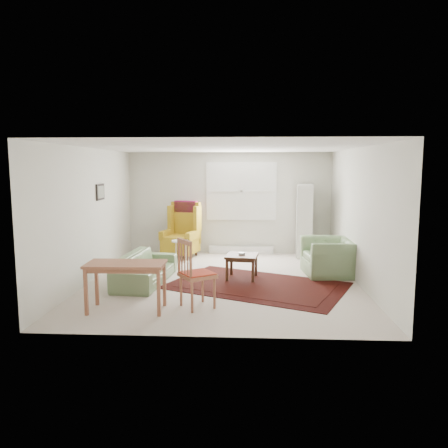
{
  "coord_description": "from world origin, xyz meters",
  "views": [
    {
      "loc": [
        0.44,
        -8.04,
        2.15
      ],
      "look_at": [
        0.0,
        0.3,
        1.05
      ],
      "focal_mm": 35.0,
      "sensor_mm": 36.0,
      "label": 1
    }
  ],
  "objects_px": {
    "armchair": "(330,253)",
    "coffee_table": "(242,267)",
    "desk": "(126,287)",
    "desk_chair": "(197,273)",
    "wingback_chair": "(180,229)",
    "stool": "(180,251)",
    "sofa": "(146,262)",
    "cabinet": "(305,221)"
  },
  "relations": [
    {
      "from": "sofa",
      "to": "coffee_table",
      "type": "bearing_deg",
      "value": -74.62
    },
    {
      "from": "wingback_chair",
      "to": "desk_chair",
      "type": "relative_size",
      "value": 1.24
    },
    {
      "from": "coffee_table",
      "to": "cabinet",
      "type": "bearing_deg",
      "value": 56.08
    },
    {
      "from": "sofa",
      "to": "desk",
      "type": "relative_size",
      "value": 1.62
    },
    {
      "from": "sofa",
      "to": "stool",
      "type": "distance_m",
      "value": 1.83
    },
    {
      "from": "cabinet",
      "to": "desk",
      "type": "relative_size",
      "value": 1.5
    },
    {
      "from": "sofa",
      "to": "cabinet",
      "type": "bearing_deg",
      "value": -47.29
    },
    {
      "from": "desk",
      "to": "coffee_table",
      "type": "bearing_deg",
      "value": 48.85
    },
    {
      "from": "cabinet",
      "to": "coffee_table",
      "type": "bearing_deg",
      "value": -118.36
    },
    {
      "from": "stool",
      "to": "desk",
      "type": "relative_size",
      "value": 0.43
    },
    {
      "from": "sofa",
      "to": "armchair",
      "type": "xyz_separation_m",
      "value": [
        3.54,
        0.77,
        0.05
      ]
    },
    {
      "from": "desk",
      "to": "desk_chair",
      "type": "height_order",
      "value": "desk_chair"
    },
    {
      "from": "sofa",
      "to": "coffee_table",
      "type": "xyz_separation_m",
      "value": [
        1.79,
        0.32,
        -0.14
      ]
    },
    {
      "from": "sofa",
      "to": "desk",
      "type": "distance_m",
      "value": 1.63
    },
    {
      "from": "armchair",
      "to": "desk",
      "type": "xyz_separation_m",
      "value": [
        -3.45,
        -2.4,
        -0.06
      ]
    },
    {
      "from": "stool",
      "to": "cabinet",
      "type": "height_order",
      "value": "cabinet"
    },
    {
      "from": "sofa",
      "to": "wingback_chair",
      "type": "xyz_separation_m",
      "value": [
        0.3,
        2.31,
        0.29
      ]
    },
    {
      "from": "wingback_chair",
      "to": "stool",
      "type": "xyz_separation_m",
      "value": [
        0.07,
        -0.53,
        -0.41
      ]
    },
    {
      "from": "cabinet",
      "to": "armchair",
      "type": "bearing_deg",
      "value": -75.13
    },
    {
      "from": "armchair",
      "to": "stool",
      "type": "relative_size",
      "value": 2.2
    },
    {
      "from": "armchair",
      "to": "cabinet",
      "type": "distance_m",
      "value": 1.81
    },
    {
      "from": "coffee_table",
      "to": "stool",
      "type": "height_order",
      "value": "stool"
    },
    {
      "from": "wingback_chair",
      "to": "sofa",
      "type": "bearing_deg",
      "value": -81.9
    },
    {
      "from": "wingback_chair",
      "to": "coffee_table",
      "type": "distance_m",
      "value": 2.52
    },
    {
      "from": "armchair",
      "to": "desk",
      "type": "relative_size",
      "value": 0.96
    },
    {
      "from": "armchair",
      "to": "coffee_table",
      "type": "xyz_separation_m",
      "value": [
        -1.75,
        -0.45,
        -0.19
      ]
    },
    {
      "from": "desk",
      "to": "desk_chair",
      "type": "distance_m",
      "value": 1.08
    },
    {
      "from": "armchair",
      "to": "cabinet",
      "type": "relative_size",
      "value": 0.64
    },
    {
      "from": "sofa",
      "to": "armchair",
      "type": "bearing_deg",
      "value": -72.51
    },
    {
      "from": "armchair",
      "to": "coffee_table",
      "type": "height_order",
      "value": "armchair"
    },
    {
      "from": "sofa",
      "to": "cabinet",
      "type": "distance_m",
      "value": 4.14
    },
    {
      "from": "stool",
      "to": "desk",
      "type": "height_order",
      "value": "desk"
    },
    {
      "from": "sofa",
      "to": "stool",
      "type": "xyz_separation_m",
      "value": [
        0.37,
        1.79,
        -0.13
      ]
    },
    {
      "from": "armchair",
      "to": "cabinet",
      "type": "height_order",
      "value": "cabinet"
    },
    {
      "from": "armchair",
      "to": "coffee_table",
      "type": "distance_m",
      "value": 1.82
    },
    {
      "from": "armchair",
      "to": "cabinet",
      "type": "xyz_separation_m",
      "value": [
        -0.28,
        1.73,
        0.44
      ]
    },
    {
      "from": "wingback_chair",
      "to": "coffee_table",
      "type": "xyz_separation_m",
      "value": [
        1.49,
        -1.99,
        -0.43
      ]
    },
    {
      "from": "wingback_chair",
      "to": "stool",
      "type": "bearing_deg",
      "value": -66.99
    },
    {
      "from": "armchair",
      "to": "desk_chair",
      "type": "distance_m",
      "value": 3.26
    },
    {
      "from": "desk",
      "to": "armchair",
      "type": "bearing_deg",
      "value": 34.79
    },
    {
      "from": "stool",
      "to": "desk_chair",
      "type": "height_order",
      "value": "desk_chair"
    },
    {
      "from": "armchair",
      "to": "stool",
      "type": "bearing_deg",
      "value": -113.11
    }
  ]
}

